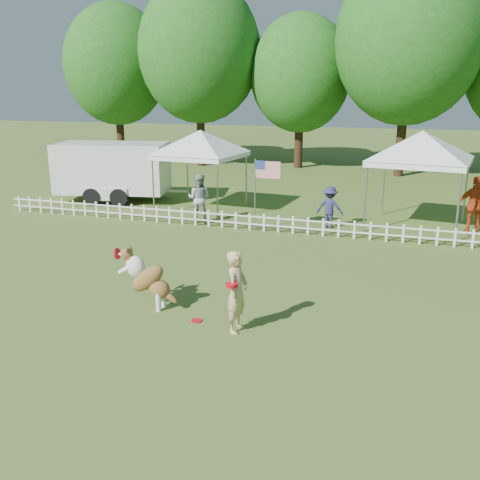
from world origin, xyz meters
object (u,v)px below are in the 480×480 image
Objects in this scene: frisbee_on_turf at (197,321)px; canopy_tent_left at (201,171)px; dog at (148,279)px; canopy_tent_right at (418,181)px; spectator_a at (199,198)px; handler at (237,292)px; spectator_b at (330,207)px; cargo_trailer at (113,171)px; spectator_c at (475,206)px; flag_pole at (255,195)px.

canopy_tent_left reaches higher than frisbee_on_turf.
dog is 5.80× the size of frisbee_on_turf.
canopy_tent_right reaches higher than spectator_a.
spectator_b is at bearing 1.30° from handler.
cargo_trailer is (-12.38, 0.77, -0.36)m from canopy_tent_right.
canopy_tent_right reaches higher than frisbee_on_turf.
frisbee_on_turf is at bearing 84.08° from spectator_b.
canopy_tent_left is 2.21m from spectator_a.
canopy_tent_right is (3.19, 9.84, 0.79)m from handler.
canopy_tent_left is at bearing -174.17° from canopy_tent_right.
spectator_c is at bearing -176.20° from spectator_a.
spectator_a is at bearing -39.78° from cargo_trailer.
handler reaches higher than dog.
dog is at bearing 45.11° from spectator_c.
canopy_tent_right is at bearing 2.88° from canopy_tent_left.
spectator_c is (6.97, 1.76, -0.25)m from flag_pole.
spectator_c is (14.20, -1.22, -0.29)m from cargo_trailer.
spectator_c is (1.82, -0.45, -0.65)m from canopy_tent_right.
spectator_a is 1.21× the size of spectator_b.
canopy_tent_right is at bearing -19.69° from spectator_c.
canopy_tent_left reaches higher than cargo_trailer.
spectator_a is at bearing 104.63° from dog.
canopy_tent_left is at bearing 29.69° from handler.
canopy_tent_left is 9.98m from spectator_c.
cargo_trailer is (-8.26, 10.46, 1.24)m from frisbee_on_turf.
dog is at bearing -112.14° from canopy_tent_right.
cargo_trailer reaches higher than spectator_c.
flag_pole is 2.32m from spectator_a.
spectator_c is at bearing 57.23° from frisbee_on_turf.
canopy_tent_right is at bearing -170.97° from spectator_a.
handler is at bearing -9.49° from frisbee_on_turf.
spectator_a is (-2.24, 0.52, -0.34)m from flag_pole.
handler is 14.05m from cargo_trailer.
spectator_b is 0.74× the size of spectator_c.
canopy_tent_left is (-3.99, 9.97, 1.51)m from frisbee_on_turf.
spectator_b is (-2.81, -1.04, -0.90)m from canopy_tent_right.
handler is 0.95× the size of spectator_a.
spectator_b is at bearing 72.73° from dog.
canopy_tent_left is 1.76× the size of spectator_a.
spectator_b is (4.57, 0.66, -0.15)m from spectator_a.
flag_pole reaches higher than spectator_b.
spectator_a reaches higher than frisbee_on_turf.
handler is 9.16m from spectator_a.
canopy_tent_right is 1.99m from spectator_c.
dog is 0.55× the size of flag_pole.
handler is 1.23× the size of dog.
canopy_tent_right is at bearing 26.35° from flag_pole.
canopy_tent_right is 5.62m from flag_pole.
spectator_b is (2.57, 8.30, 0.05)m from dog.
cargo_trailer reaches higher than spectator_a.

